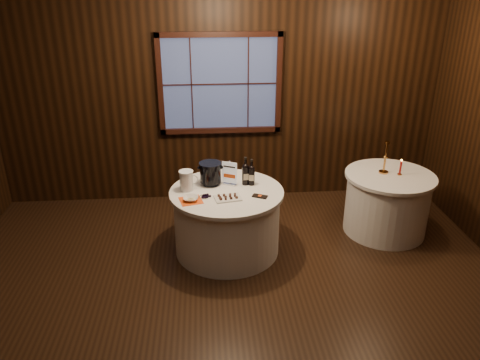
{
  "coord_description": "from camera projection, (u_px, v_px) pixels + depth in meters",
  "views": [
    {
      "loc": [
        -0.23,
        -3.72,
        2.99
      ],
      "look_at": [
        0.14,
        0.9,
        0.94
      ],
      "focal_mm": 35.0,
      "sensor_mm": 36.0,
      "label": 1
    }
  ],
  "objects": [
    {
      "name": "cracker_bowl",
      "position": [
        191.0,
        199.0,
        4.98
      ],
      "size": [
        0.18,
        0.18,
        0.04
      ],
      "primitive_type": "imported",
      "rotation": [
        0.0,
        0.0,
        -0.13
      ],
      "color": "silver",
      "rests_on": "orange_napkin"
    },
    {
      "name": "brass_candlestick",
      "position": [
        385.0,
        162.0,
        5.63
      ],
      "size": [
        0.11,
        0.11,
        0.4
      ],
      "color": "#BF813B",
      "rests_on": "side_table"
    },
    {
      "name": "main_table",
      "position": [
        227.0,
        221.0,
        5.37
      ],
      "size": [
        1.28,
        1.28,
        0.77
      ],
      "color": "white",
      "rests_on": "ground"
    },
    {
      "name": "ground",
      "position": [
        233.0,
        304.0,
        4.62
      ],
      "size": [
        6.0,
        6.0,
        0.0
      ],
      "primitive_type": "plane",
      "color": "black",
      "rests_on": "ground"
    },
    {
      "name": "glass_pitcher",
      "position": [
        187.0,
        180.0,
        5.19
      ],
      "size": [
        0.21,
        0.16,
        0.23
      ],
      "rotation": [
        0.0,
        0.0,
        0.17
      ],
      "color": "silver",
      "rests_on": "main_table"
    },
    {
      "name": "port_bottle_left",
      "position": [
        245.0,
        173.0,
        5.32
      ],
      "size": [
        0.08,
        0.08,
        0.33
      ],
      "rotation": [
        0.0,
        0.0,
        0.11
      ],
      "color": "black",
      "rests_on": "main_table"
    },
    {
      "name": "sign_stand",
      "position": [
        230.0,
        177.0,
        5.33
      ],
      "size": [
        0.17,
        0.14,
        0.29
      ],
      "rotation": [
        0.0,
        0.0,
        -0.43
      ],
      "color": "silver",
      "rests_on": "main_table"
    },
    {
      "name": "chocolate_plate",
      "position": [
        228.0,
        197.0,
        5.02
      ],
      "size": [
        0.31,
        0.23,
        0.04
      ],
      "rotation": [
        0.0,
        0.0,
        0.17
      ],
      "color": "silver",
      "rests_on": "main_table"
    },
    {
      "name": "chocolate_box",
      "position": [
        260.0,
        196.0,
        5.07
      ],
      "size": [
        0.18,
        0.14,
        0.01
      ],
      "primitive_type": "cube",
      "rotation": [
        0.0,
        0.0,
        -0.45
      ],
      "color": "black",
      "rests_on": "main_table"
    },
    {
      "name": "orange_napkin",
      "position": [
        191.0,
        200.0,
        4.99
      ],
      "size": [
        0.28,
        0.28,
        0.0
      ],
      "primitive_type": "cube",
      "rotation": [
        0.0,
        0.0,
        0.25
      ],
      "color": "#E24B13",
      "rests_on": "main_table"
    },
    {
      "name": "port_bottle_right",
      "position": [
        251.0,
        174.0,
        5.31
      ],
      "size": [
        0.07,
        0.08,
        0.31
      ],
      "rotation": [
        0.0,
        0.0,
        -0.12
      ],
      "color": "black",
      "rests_on": "main_table"
    },
    {
      "name": "back_wall",
      "position": [
        220.0,
        91.0,
        6.26
      ],
      "size": [
        6.0,
        0.1,
        3.0
      ],
      "color": "black",
      "rests_on": "ground"
    },
    {
      "name": "grape_bunch",
      "position": [
        206.0,
        196.0,
        5.05
      ],
      "size": [
        0.17,
        0.08,
        0.04
      ],
      "rotation": [
        0.0,
        0.0,
        0.15
      ],
      "color": "black",
      "rests_on": "main_table"
    },
    {
      "name": "red_candle",
      "position": [
        400.0,
        169.0,
        5.6
      ],
      "size": [
        0.05,
        0.05,
        0.2
      ],
      "color": "#BF813B",
      "rests_on": "side_table"
    },
    {
      "name": "side_table",
      "position": [
        387.0,
        203.0,
        5.79
      ],
      "size": [
        1.08,
        1.08,
        0.77
      ],
      "color": "white",
      "rests_on": "ground"
    },
    {
      "name": "ice_bucket",
      "position": [
        210.0,
        173.0,
        5.32
      ],
      "size": [
        0.26,
        0.26,
        0.26
      ],
      "color": "black",
      "rests_on": "main_table"
    }
  ]
}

